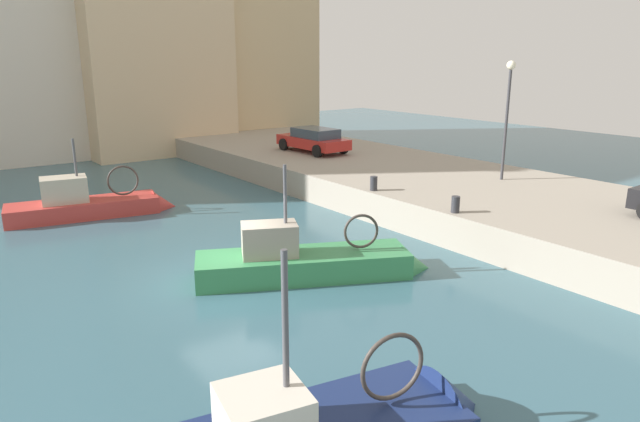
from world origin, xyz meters
TOP-DOWN VIEW (x-y plane):
  - water_surface at (0.00, 0.00)m, footprint 80.00×80.00m
  - quay_wall at (11.50, 0.00)m, footprint 9.00×56.00m
  - fishing_boat_green at (2.04, -1.29)m, footprint 6.89×4.47m
  - fishing_boat_red at (-1.20, 9.29)m, footprint 6.62×2.78m
  - parked_car_red at (10.87, 10.68)m, footprint 2.12×4.39m
  - mooring_bollard_south at (7.35, -2.00)m, footprint 0.28×0.28m
  - mooring_bollard_mid at (7.35, 2.00)m, footprint 0.28×0.28m
  - quay_streetlamp at (13.00, 0.27)m, footprint 0.36×0.36m
  - waterfront_building_west_mid at (15.08, 24.11)m, footprint 8.02×6.67m

SIDE VIEW (x-z plane):
  - water_surface at x=0.00m, z-range 0.00..0.00m
  - fishing_boat_green at x=2.04m, z-range -1.92..2.16m
  - fishing_boat_red at x=-1.20m, z-range -1.78..2.11m
  - quay_wall at x=11.50m, z-range 0.00..1.20m
  - mooring_bollard_south at x=7.35m, z-range 1.20..1.75m
  - mooring_bollard_mid at x=7.35m, z-range 1.20..1.75m
  - parked_car_red at x=10.87m, z-range 1.23..2.52m
  - quay_streetlamp at x=13.00m, z-range 2.04..6.87m
  - waterfront_building_west_mid at x=15.08m, z-range 0.02..14.15m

